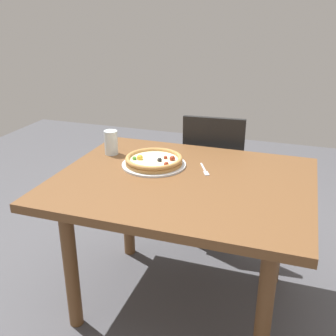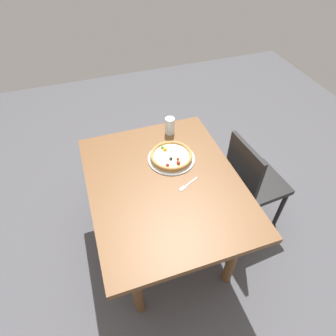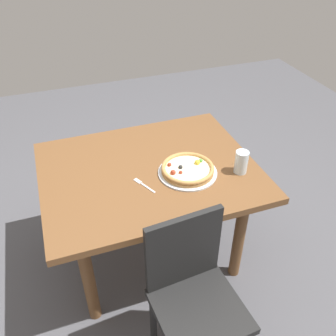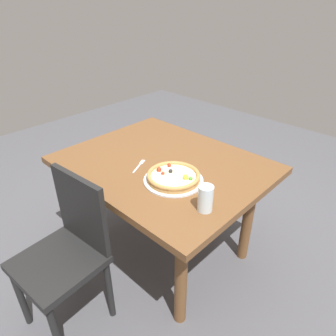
{
  "view_description": "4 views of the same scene",
  "coord_description": "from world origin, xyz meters",
  "px_view_note": "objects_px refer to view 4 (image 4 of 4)",
  "views": [
    {
      "loc": [
        -0.51,
        1.72,
        1.52
      ],
      "look_at": [
        0.1,
        -0.06,
        0.76
      ],
      "focal_mm": 42.88,
      "sensor_mm": 36.0,
      "label": 1
    },
    {
      "loc": [
        -1.21,
        0.38,
        2.16
      ],
      "look_at": [
        0.1,
        -0.06,
        0.76
      ],
      "focal_mm": 30.58,
      "sensor_mm": 36.0,
      "label": 2
    },
    {
      "loc": [
        -0.46,
        -1.64,
        2.01
      ],
      "look_at": [
        0.1,
        -0.06,
        0.76
      ],
      "focal_mm": 39.02,
      "sensor_mm": 36.0,
      "label": 3
    },
    {
      "loc": [
        1.18,
        -1.19,
        1.67
      ],
      "look_at": [
        0.1,
        -0.06,
        0.76
      ],
      "focal_mm": 32.63,
      "sensor_mm": 36.0,
      "label": 4
    }
  ],
  "objects_px": {
    "drinking_glass": "(205,198)",
    "chair_near": "(67,250)",
    "plate": "(173,180)",
    "pizza": "(173,176)",
    "fork": "(139,165)",
    "dining_table": "(163,175)"
  },
  "relations": [
    {
      "from": "dining_table",
      "to": "chair_near",
      "type": "xyz_separation_m",
      "value": [
        -0.01,
        -0.71,
        -0.14
      ]
    },
    {
      "from": "chair_near",
      "to": "drinking_glass",
      "type": "relative_size",
      "value": 6.59
    },
    {
      "from": "dining_table",
      "to": "chair_near",
      "type": "relative_size",
      "value": 1.39
    },
    {
      "from": "dining_table",
      "to": "pizza",
      "type": "relative_size",
      "value": 4.11
    },
    {
      "from": "plate",
      "to": "drinking_glass",
      "type": "bearing_deg",
      "value": -16.77
    },
    {
      "from": "fork",
      "to": "pizza",
      "type": "bearing_deg",
      "value": -112.16
    },
    {
      "from": "drinking_glass",
      "to": "chair_near",
      "type": "bearing_deg",
      "value": -134.03
    },
    {
      "from": "plate",
      "to": "chair_near",
      "type": "bearing_deg",
      "value": -108.68
    },
    {
      "from": "dining_table",
      "to": "chair_near",
      "type": "height_order",
      "value": "chair_near"
    },
    {
      "from": "pizza",
      "to": "drinking_glass",
      "type": "xyz_separation_m",
      "value": [
        0.29,
        -0.09,
        0.04
      ]
    },
    {
      "from": "plate",
      "to": "pizza",
      "type": "distance_m",
      "value": 0.03
    },
    {
      "from": "plate",
      "to": "fork",
      "type": "bearing_deg",
      "value": -176.83
    },
    {
      "from": "chair_near",
      "to": "drinking_glass",
      "type": "distance_m",
      "value": 0.77
    },
    {
      "from": "chair_near",
      "to": "fork",
      "type": "xyz_separation_m",
      "value": [
        -0.07,
        0.58,
        0.24
      ]
    },
    {
      "from": "drinking_glass",
      "to": "pizza",
      "type": "bearing_deg",
      "value": 163.19
    },
    {
      "from": "chair_near",
      "to": "fork",
      "type": "bearing_deg",
      "value": -87.66
    },
    {
      "from": "drinking_glass",
      "to": "fork",
      "type": "bearing_deg",
      "value": 172.65
    },
    {
      "from": "dining_table",
      "to": "fork",
      "type": "distance_m",
      "value": 0.18
    },
    {
      "from": "fork",
      "to": "drinking_glass",
      "type": "xyz_separation_m",
      "value": [
        0.56,
        -0.07,
        0.07
      ]
    },
    {
      "from": "dining_table",
      "to": "pizza",
      "type": "height_order",
      "value": "pizza"
    },
    {
      "from": "pizza",
      "to": "fork",
      "type": "xyz_separation_m",
      "value": [
        -0.27,
        -0.02,
        -0.03
      ]
    },
    {
      "from": "chair_near",
      "to": "pizza",
      "type": "height_order",
      "value": "chair_near"
    }
  ]
}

